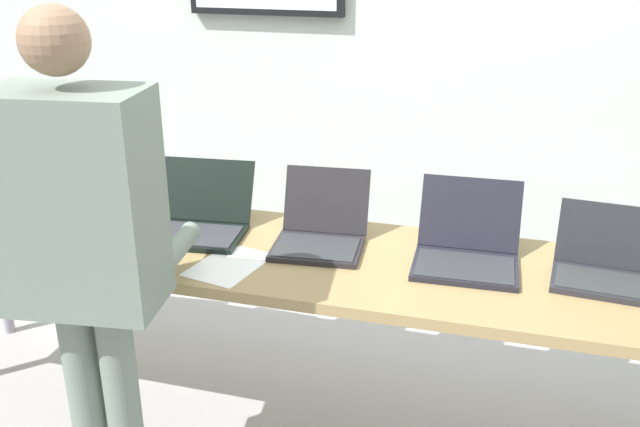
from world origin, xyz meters
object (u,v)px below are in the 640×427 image
laptop_station_2 (199,218)px  person (84,239)px  laptop_station_3 (321,230)px  coffee_mug (39,240)px  workbench (315,265)px  laptop_station_1 (86,203)px  laptop_station_4 (467,246)px  laptop_station_5 (610,265)px

laptop_station_2 → person: (-0.02, -0.70, 0.21)m
laptop_station_3 → coffee_mug: size_ratio=4.11×
workbench → laptop_station_2: laptop_station_2 is taller
laptop_station_1 → laptop_station_4: laptop_station_1 is taller
laptop_station_4 → laptop_station_5: laptop_station_4 is taller
laptop_station_4 → laptop_station_5: bearing=-2.0°
person → coffee_mug: (-0.46, 0.37, -0.22)m
workbench → laptop_station_4: (0.53, 0.09, 0.10)m
laptop_station_2 → person: bearing=-91.8°
workbench → laptop_station_3: 0.14m
workbench → person: bearing=-129.7°
person → laptop_station_1: bearing=124.1°
laptop_station_4 → coffee_mug: (-1.51, -0.34, -0.01)m
laptop_station_5 → coffee_mug: laptop_station_5 is taller
coffee_mug → person: bearing=-38.9°
laptop_station_3 → laptop_station_5: (1.01, -0.02, -0.00)m
laptop_station_2 → laptop_station_1: bearing=179.6°
laptop_station_1 → laptop_station_2: size_ratio=0.85×
laptop_station_2 → coffee_mug: size_ratio=4.44×
laptop_station_3 → workbench: bearing=-88.5°
laptop_station_1 → person: 0.87m
workbench → laptop_station_5: (1.00, 0.07, 0.10)m
laptop_station_1 → person: size_ratio=0.21×
workbench → laptop_station_1: laptop_station_1 is taller
laptop_station_2 → laptop_station_3: 0.49m
laptop_station_1 → laptop_station_3: size_ratio=0.91×
workbench → coffee_mug: coffee_mug is taller
workbench → laptop_station_3: laptop_station_3 is taller
workbench → person: size_ratio=2.09×
laptop_station_1 → laptop_station_3: bearing=0.5°
person → laptop_station_4: bearing=34.0°
laptop_station_1 → coffee_mug: size_ratio=3.75×
laptop_station_5 → person: bearing=-155.6°
workbench → coffee_mug: bearing=-165.6°
laptop_station_3 → laptop_station_5: size_ratio=0.99×
laptop_station_2 → laptop_station_4: (1.03, 0.01, 0.00)m
workbench → laptop_station_2: bearing=171.0°
laptop_station_5 → coffee_mug: bearing=-170.9°
laptop_station_2 → laptop_station_5: laptop_station_2 is taller
laptop_station_1 → laptop_station_3: laptop_station_1 is taller
laptop_station_3 → laptop_station_4: 0.53m
laptop_station_3 → laptop_station_4: laptop_station_4 is taller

